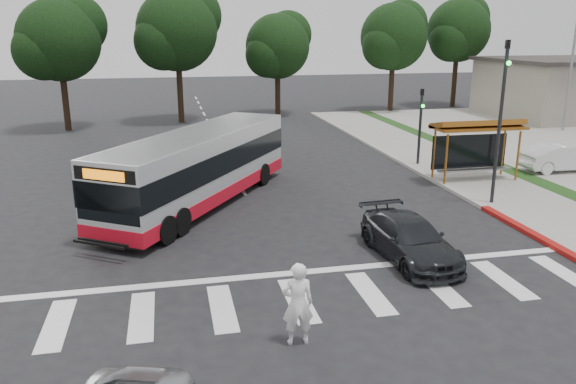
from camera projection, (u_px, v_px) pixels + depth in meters
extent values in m
plane|color=black|center=(265.00, 235.00, 19.45)|extent=(140.00, 140.00, 0.00)
cube|color=gray|center=(447.00, 166.00, 29.19)|extent=(4.00, 40.00, 0.12)
cube|color=#9E9991|center=(411.00, 167.00, 28.78)|extent=(0.30, 40.00, 0.15)
cube|color=maroon|center=(531.00, 234.00, 19.39)|extent=(0.32, 6.00, 0.15)
cube|color=silver|center=(298.00, 300.00, 14.76)|extent=(18.00, 2.60, 0.01)
cylinder|color=brown|center=(446.00, 160.00, 25.06)|extent=(0.10, 0.10, 2.30)
cylinder|color=brown|center=(518.00, 156.00, 25.80)|extent=(0.10, 0.10, 2.30)
cylinder|color=brown|center=(434.00, 154.00, 26.19)|extent=(0.10, 0.10, 2.30)
cylinder|color=brown|center=(503.00, 151.00, 26.92)|extent=(0.10, 0.10, 2.30)
cube|color=brown|center=(478.00, 127.00, 25.63)|extent=(4.20, 1.60, 0.12)
cube|color=brown|center=(478.00, 124.00, 25.64)|extent=(4.20, 1.32, 0.51)
cube|color=black|center=(469.00, 151.00, 26.54)|extent=(3.80, 0.06, 1.60)
cube|color=gray|center=(474.00, 170.00, 26.19)|extent=(3.60, 0.40, 0.08)
cylinder|color=black|center=(499.00, 126.00, 21.91)|extent=(0.14, 0.14, 6.50)
imported|color=black|center=(507.00, 53.00, 21.15)|extent=(0.16, 0.20, 1.00)
sphere|color=#19E533|center=(509.00, 63.00, 21.08)|extent=(0.18, 0.18, 0.18)
cylinder|color=black|center=(420.00, 128.00, 28.83)|extent=(0.14, 0.14, 4.00)
imported|color=black|center=(422.00, 99.00, 28.42)|extent=(0.16, 0.20, 1.00)
sphere|color=#19E533|center=(423.00, 106.00, 28.34)|extent=(0.18, 0.18, 0.18)
cylinder|color=gray|center=(571.00, 64.00, 38.08)|extent=(0.18, 0.18, 9.00)
cylinder|color=black|center=(391.00, 85.00, 48.36)|extent=(0.44, 0.44, 4.40)
sphere|color=black|center=(394.00, 37.00, 47.25)|extent=(5.60, 5.60, 5.60)
sphere|color=black|center=(403.00, 25.00, 47.99)|extent=(4.20, 4.20, 4.20)
sphere|color=black|center=(385.00, 46.00, 46.59)|extent=(3.92, 3.92, 3.92)
cylinder|color=black|center=(454.00, 80.00, 51.63)|extent=(0.44, 0.44, 4.84)
sphere|color=black|center=(458.00, 30.00, 50.41)|extent=(5.60, 5.60, 5.60)
sphere|color=black|center=(466.00, 18.00, 51.12)|extent=(4.20, 4.20, 4.20)
sphere|color=black|center=(451.00, 39.00, 49.77)|extent=(3.92, 3.92, 3.92)
cylinder|color=black|center=(180.00, 90.00, 42.79)|extent=(0.44, 0.44, 4.84)
sphere|color=black|center=(177.00, 30.00, 41.57)|extent=(6.00, 6.00, 6.00)
sphere|color=black|center=(192.00, 15.00, 42.35)|extent=(4.50, 4.50, 4.50)
sphere|color=black|center=(163.00, 41.00, 40.86)|extent=(4.20, 4.20, 4.20)
cylinder|color=black|center=(278.00, 91.00, 46.42)|extent=(0.44, 0.44, 3.96)
sphere|color=black|center=(277.00, 46.00, 45.42)|extent=(5.20, 5.20, 5.20)
sphere|color=black|center=(288.00, 35.00, 46.11)|extent=(3.90, 3.90, 3.90)
sphere|color=black|center=(268.00, 55.00, 44.80)|extent=(3.64, 3.64, 3.64)
cylinder|color=black|center=(65.00, 99.00, 39.34)|extent=(0.44, 0.44, 4.40)
sphere|color=black|center=(59.00, 40.00, 38.23)|extent=(5.60, 5.60, 5.60)
sphere|color=black|center=(76.00, 25.00, 38.97)|extent=(4.20, 4.20, 4.20)
sphere|color=black|center=(43.00, 51.00, 37.57)|extent=(3.92, 3.92, 3.92)
imported|color=white|center=(298.00, 304.00, 12.49)|extent=(0.73, 0.50, 1.96)
imported|color=black|center=(409.00, 239.00, 17.31)|extent=(2.12, 4.57, 1.29)
imported|color=silver|center=(562.00, 157.00, 27.77)|extent=(4.13, 1.51, 1.35)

